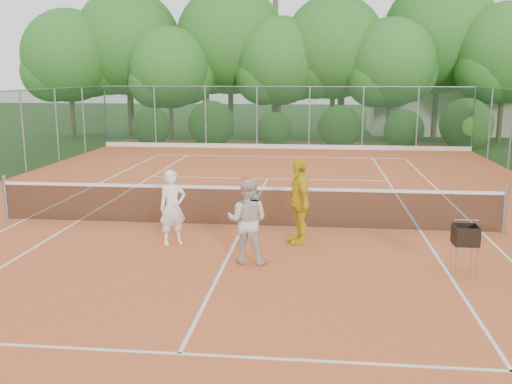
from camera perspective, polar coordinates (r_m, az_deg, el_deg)
ground at (r=13.59m, az=-1.25°, el=-3.50°), size 120.00×120.00×0.00m
clay_court at (r=13.59m, az=-1.25°, el=-3.46°), size 18.00×36.00×0.02m
club_building at (r=37.78m, az=17.48°, el=7.94°), size 8.00×5.00×3.00m
tennis_net at (r=13.46m, az=-1.26°, el=-1.31°), size 11.97×0.10×1.10m
player_white at (r=12.10m, az=-8.33°, el=-1.54°), size 0.69×0.63×1.59m
player_center_grp at (r=10.78m, az=-0.86°, el=-2.85°), size 0.88×0.73×1.67m
player_yellow at (r=12.04m, az=4.33°, el=-0.91°), size 0.77×1.16×1.84m
ball_hopper at (r=10.72m, az=20.21°, el=-4.16°), size 0.41×0.41×0.93m
stray_ball_a at (r=23.62m, az=-0.04°, el=3.08°), size 0.07×0.07×0.07m
stray_ball_b at (r=24.82m, az=4.86°, el=3.46°), size 0.07×0.07×0.07m
stray_ball_c at (r=24.52m, az=11.52°, el=3.16°), size 0.07×0.07×0.07m
court_markings at (r=13.58m, az=-1.25°, el=-3.41°), size 11.03×23.83×0.01m
fence_back at (r=28.14m, az=2.72°, el=7.44°), size 18.07×0.07×3.00m
tropical_treeline at (r=33.27m, az=5.89°, el=14.22°), size 32.10×8.49×15.03m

